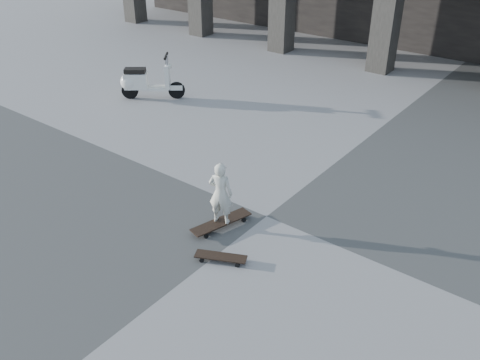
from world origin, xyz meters
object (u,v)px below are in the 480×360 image
Objects in this scene: longboard at (221,222)px; child at (221,193)px; skateboard_spare at (221,257)px; scooter at (141,81)px.

child is at bearing -29.70° from longboard.
longboard is 0.88m from skateboard_spare.
longboard is 1.41× the size of skateboard_spare.
child is 0.77× the size of scooter.
scooter is at bearing -51.49° from child.
longboard reaches higher than skateboard_spare.
child is 6.25m from scooter.
child reaches higher than longboard.
child is (0.00, 0.00, 0.55)m from longboard.
longboard is 0.79× the size of scooter.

